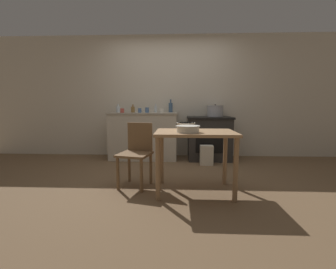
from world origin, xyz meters
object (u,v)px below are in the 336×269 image
Objects in this scene: chair at (137,152)px; cup_mid_right at (162,111)px; bottle_left at (156,109)px; stove at (209,138)px; flour_sack at (207,155)px; stock_pot at (215,111)px; cup_center at (122,111)px; bottle_mid_left at (133,109)px; cup_right at (147,110)px; work_table at (195,142)px; mixing_bowl_large at (188,129)px; mixing_bowl_small at (186,126)px; cup_center_right at (140,110)px; bottle_center_left at (118,109)px; bottle_far_left at (171,107)px.

cup_mid_right is (0.24, 1.43, 0.52)m from chair.
cup_mid_right is (0.14, -0.22, -0.02)m from bottle_left.
stove is 0.53m from flour_sack.
cup_center is at bearing -170.89° from stock_pot.
bottle_mid_left reaches higher than cup_right.
cup_right is at bearing 116.37° from work_table.
mixing_bowl_large is (-0.41, -1.43, 0.64)m from flour_sack.
chair reaches higher than work_table.
cup_center_right is at bearing 119.24° from mixing_bowl_small.
stock_pot is (0.54, 1.86, 0.33)m from work_table.
cup_center is at bearing -167.81° from cup_right.
bottle_left reaches higher than bottle_center_left.
bottle_center_left is at bearing 167.22° from bottle_mid_left.
bottle_left is 1.02× the size of bottle_center_left.
bottle_mid_left reaches higher than mixing_bowl_small.
work_table is 0.82m from chair.
work_table is at bearing -58.08° from bottle_mid_left.
stove is 1.11m from cup_mid_right.
cup_mid_right reaches higher than chair.
stock_pot is at bearing 8.04° from cup_right.
bottle_center_left is at bearing 126.15° from chair.
bottle_far_left reaches higher than chair.
stove is 5.39× the size of bottle_mid_left.
bottle_left reaches higher than mixing_bowl_large.
cup_center is at bearing -175.18° from cup_mid_right.
flour_sack is 0.99m from stock_pot.
cup_center_right is (-1.40, -0.02, 0.56)m from stove.
bottle_mid_left is 0.64m from cup_mid_right.
bottle_left is (-0.67, 1.85, 0.37)m from work_table.
cup_center reaches higher than mixing_bowl_small.
stock_pot reaches higher than work_table.
bottle_left is 1.98× the size of cup_center_right.
bottle_far_left is (-0.78, 0.18, 0.62)m from stove.
stock_pot is at bearing 68.75° from mixing_bowl_small.
bottle_far_left is at bearing 167.32° from stove.
cup_center_right is at bearing -179.15° from stove.
work_table reaches higher than flour_sack.
stove is 1.02× the size of chair.
bottle_center_left reaches higher than chair.
bottle_mid_left is at bearing 160.42° from flour_sack.
flour_sack is 1.26× the size of mixing_bowl_large.
chair is 4.90× the size of bottle_left.
cup_center is at bearing 125.01° from chair.
cup_center is (-1.71, -0.20, 0.56)m from stove.
stove is 10.16× the size of cup_mid_right.
cup_right reaches higher than chair.
cup_right is (0.47, 0.10, 0.01)m from cup_center.
flour_sack is 2.07× the size of bottle_left.
stock_pot is 1.88× the size of bottle_left.
flour_sack is at bearing -112.38° from stock_pot.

